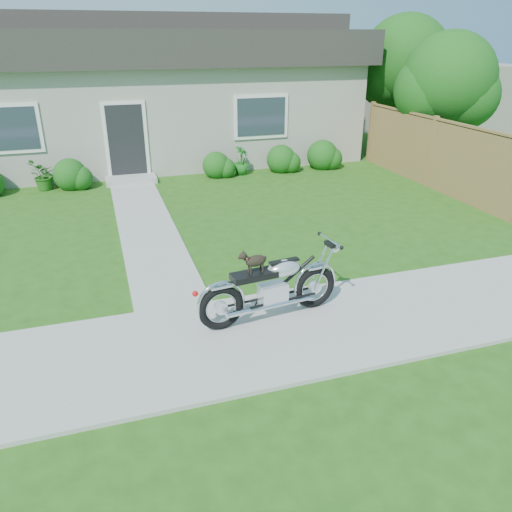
{
  "coord_description": "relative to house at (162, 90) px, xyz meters",
  "views": [
    {
      "loc": [
        -2.34,
        -5.62,
        3.83
      ],
      "look_at": [
        -0.22,
        1.0,
        0.75
      ],
      "focal_mm": 35.0,
      "sensor_mm": 36.0,
      "label": 1
    }
  ],
  "objects": [
    {
      "name": "motorcycle_with_dog",
      "position": [
        -0.16,
        -11.64,
        -1.62
      ],
      "size": [
        2.22,
        0.63,
        1.11
      ],
      "rotation": [
        0.0,
        0.0,
        0.12
      ],
      "color": "black",
      "rests_on": "sidewalk"
    },
    {
      "name": "walkway",
      "position": [
        -1.5,
        -6.99,
        -2.14
      ],
      "size": [
        1.2,
        8.0,
        0.03
      ],
      "primitive_type": "cube",
      "color": "#9E9B93",
      "rests_on": "ground"
    },
    {
      "name": "fence",
      "position": [
        6.3,
        -6.24,
        -1.22
      ],
      "size": [
        0.12,
        6.62,
        1.9
      ],
      "color": "olive",
      "rests_on": "ground"
    },
    {
      "name": "potted_plant_right",
      "position": [
        1.75,
        -3.44,
        -1.74
      ],
      "size": [
        0.65,
        0.65,
        0.83
      ],
      "primitive_type": "imported",
      "rotation": [
        0.0,
        0.0,
        0.96
      ],
      "color": "#1C661C",
      "rests_on": "ground"
    },
    {
      "name": "sidewalk",
      "position": [
        0.0,
        -11.99,
        -2.14
      ],
      "size": [
        24.0,
        2.2,
        0.04
      ],
      "primitive_type": "cube",
      "color": "#9E9B93",
      "rests_on": "ground"
    },
    {
      "name": "shrub_row",
      "position": [
        -0.32,
        -3.49,
        -1.77
      ],
      "size": [
        10.68,
        1.0,
        1.0
      ],
      "color": "#195015",
      "rests_on": "ground"
    },
    {
      "name": "ground",
      "position": [
        0.0,
        -11.99,
        -2.16
      ],
      "size": [
        80.0,
        80.0,
        0.0
      ],
      "primitive_type": "plane",
      "color": "#235114",
      "rests_on": "ground"
    },
    {
      "name": "tree_far",
      "position": [
        7.99,
        -2.17,
        0.76
      ],
      "size": [
        2.97,
        2.97,
        4.55
      ],
      "color": "#3D2B1C",
      "rests_on": "ground"
    },
    {
      "name": "tree_near",
      "position": [
        7.59,
        -5.07,
        0.41
      ],
      "size": [
        2.67,
        2.62,
        4.01
      ],
      "color": "#3D2B1C",
      "rests_on": "ground"
    },
    {
      "name": "house",
      "position": [
        0.0,
        0.0,
        0.0
      ],
      "size": [
        12.6,
        7.03,
        4.5
      ],
      "color": "#B2ADA1",
      "rests_on": "ground"
    },
    {
      "name": "potted_plant_left",
      "position": [
        -3.78,
        -3.44,
        -1.75
      ],
      "size": [
        0.79,
        0.86,
        0.81
      ],
      "primitive_type": "imported",
      "rotation": [
        0.0,
        0.0,
        4.47
      ],
      "color": "#246019",
      "rests_on": "ground"
    }
  ]
}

